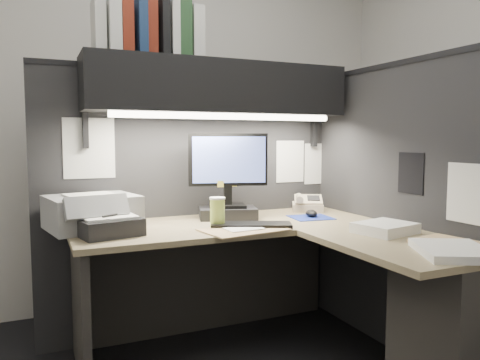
# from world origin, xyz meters

# --- Properties ---
(wall_back) EXTENTS (3.50, 0.04, 2.70)m
(wall_back) POSITION_xyz_m (0.00, 1.50, 1.35)
(wall_back) COLOR silver
(wall_back) RESTS_ON floor
(partition_back) EXTENTS (1.90, 0.06, 1.60)m
(partition_back) POSITION_xyz_m (0.03, 0.93, 0.80)
(partition_back) COLOR black
(partition_back) RESTS_ON floor
(partition_right) EXTENTS (0.06, 1.50, 1.60)m
(partition_right) POSITION_xyz_m (0.98, 0.18, 0.80)
(partition_right) COLOR black
(partition_right) RESTS_ON floor
(desk) EXTENTS (1.70, 1.53, 0.73)m
(desk) POSITION_xyz_m (0.43, -0.00, 0.44)
(desk) COLOR #998561
(desk) RESTS_ON floor
(overhead_shelf) EXTENTS (1.55, 0.34, 0.30)m
(overhead_shelf) POSITION_xyz_m (0.12, 0.75, 1.50)
(overhead_shelf) COLOR black
(overhead_shelf) RESTS_ON partition_back
(task_light_tube) EXTENTS (1.32, 0.04, 0.04)m
(task_light_tube) POSITION_xyz_m (0.12, 0.61, 1.33)
(task_light_tube) COLOR white
(task_light_tube) RESTS_ON overhead_shelf
(monitor) EXTENTS (0.46, 0.29, 0.50)m
(monitor) POSITION_xyz_m (0.16, 0.69, 0.93)
(monitor) COLOR black
(monitor) RESTS_ON desk
(keyboard) EXTENTS (0.45, 0.30, 0.02)m
(keyboard) POSITION_xyz_m (0.17, 0.39, 0.74)
(keyboard) COLOR black
(keyboard) RESTS_ON desk
(mousepad) EXTENTS (0.26, 0.24, 0.00)m
(mousepad) POSITION_xyz_m (0.62, 0.51, 0.73)
(mousepad) COLOR navy
(mousepad) RESTS_ON desk
(mouse) EXTENTS (0.10, 0.13, 0.04)m
(mouse) POSITION_xyz_m (0.64, 0.52, 0.75)
(mouse) COLOR black
(mouse) RESTS_ON mousepad
(telephone) EXTENTS (0.27, 0.27, 0.08)m
(telephone) POSITION_xyz_m (0.76, 0.76, 0.77)
(telephone) COLOR beige
(telephone) RESTS_ON desk
(coffee_cup) EXTENTS (0.08, 0.08, 0.15)m
(coffee_cup) POSITION_xyz_m (0.01, 0.47, 0.80)
(coffee_cup) COLOR #BEC850
(coffee_cup) RESTS_ON desk
(printer) EXTENTS (0.50, 0.45, 0.17)m
(printer) POSITION_xyz_m (-0.62, 0.69, 0.82)
(printer) COLOR #9A9DA0
(printer) RESTS_ON desk
(notebook_stack) EXTENTS (0.33, 0.29, 0.09)m
(notebook_stack) POSITION_xyz_m (-0.56, 0.47, 0.77)
(notebook_stack) COLOR black
(notebook_stack) RESTS_ON desk
(open_folder) EXTENTS (0.46, 0.34, 0.01)m
(open_folder) POSITION_xyz_m (0.09, 0.32, 0.73)
(open_folder) COLOR tan
(open_folder) RESTS_ON desk
(paper_stack_a) EXTENTS (0.31, 0.28, 0.05)m
(paper_stack_a) POSITION_xyz_m (0.71, -0.03, 0.76)
(paper_stack_a) COLOR white
(paper_stack_a) RESTS_ON desk
(paper_stack_b) EXTENTS (0.39, 0.42, 0.03)m
(paper_stack_b) POSITION_xyz_m (0.67, -0.49, 0.75)
(paper_stack_b) COLOR white
(paper_stack_b) RESTS_ON desk
(manila_stack) EXTENTS (0.28, 0.33, 0.02)m
(manila_stack) POSITION_xyz_m (0.80, -0.37, 0.74)
(manila_stack) COLOR tan
(manila_stack) RESTS_ON desk
(binder_row) EXTENTS (0.58, 0.25, 0.31)m
(binder_row) POSITION_xyz_m (-0.28, 0.75, 1.80)
(binder_row) COLOR white
(binder_row) RESTS_ON overhead_shelf
(pinned_papers) EXTENTS (1.76, 1.31, 0.51)m
(pinned_papers) POSITION_xyz_m (0.42, 0.56, 1.05)
(pinned_papers) COLOR white
(pinned_papers) RESTS_ON partition_back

